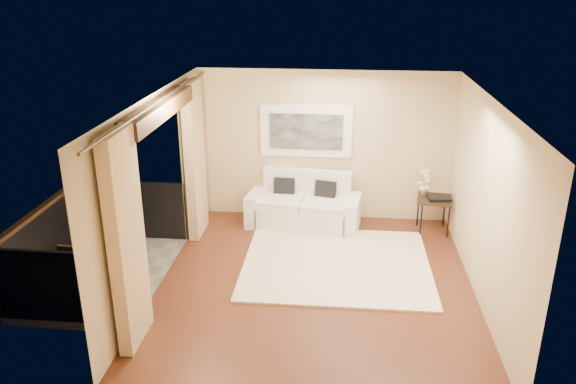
# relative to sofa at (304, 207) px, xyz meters

# --- Properties ---
(floor) EXTENTS (5.00, 5.00, 0.00)m
(floor) POSITION_rel_sofa_xyz_m (0.32, -2.09, -0.33)
(floor) COLOR #5B2C1A
(floor) RESTS_ON ground
(room_shell) EXTENTS (5.00, 6.40, 5.00)m
(room_shell) POSITION_rel_sofa_xyz_m (-1.81, -2.09, 2.19)
(room_shell) COLOR white
(room_shell) RESTS_ON ground
(balcony) EXTENTS (1.81, 2.60, 1.17)m
(balcony) POSITION_rel_sofa_xyz_m (-2.99, -2.09, -0.16)
(balcony) COLOR #605B56
(balcony) RESTS_ON ground
(curtains) EXTENTS (0.16, 4.80, 2.64)m
(curtains) POSITION_rel_sofa_xyz_m (-1.79, -2.09, 1.00)
(curtains) COLOR tan
(curtains) RESTS_ON ground
(artwork) EXTENTS (1.62, 0.07, 0.92)m
(artwork) POSITION_rel_sofa_xyz_m (-0.01, 0.37, 1.29)
(artwork) COLOR white
(artwork) RESTS_ON room_shell
(rug) EXTENTS (2.86, 2.50, 0.04)m
(rug) POSITION_rel_sofa_xyz_m (0.61, -1.50, -0.32)
(rug) COLOR #F5E2C5
(rug) RESTS_ON floor
(sofa) EXTENTS (2.05, 1.08, 0.94)m
(sofa) POSITION_rel_sofa_xyz_m (0.00, 0.00, 0.00)
(sofa) COLOR white
(sofa) RESTS_ON floor
(side_table) EXTENTS (0.65, 0.65, 0.62)m
(side_table) POSITION_rel_sofa_xyz_m (2.25, -0.09, 0.23)
(side_table) COLOR black
(side_table) RESTS_ON floor
(tray) EXTENTS (0.41, 0.32, 0.05)m
(tray) POSITION_rel_sofa_xyz_m (2.31, -0.14, 0.31)
(tray) COLOR black
(tray) RESTS_ON side_table
(orchid) EXTENTS (0.33, 0.33, 0.53)m
(orchid) POSITION_rel_sofa_xyz_m (2.08, 0.07, 0.55)
(orchid) COLOR white
(orchid) RESTS_ON side_table
(bistro_table) EXTENTS (0.83, 0.83, 0.80)m
(bistro_table) POSITION_rel_sofa_xyz_m (-2.72, -1.85, 0.38)
(bistro_table) COLOR black
(bistro_table) RESTS_ON balcony
(balcony_chair_far) EXTENTS (0.39, 0.39, 0.88)m
(balcony_chair_far) POSITION_rel_sofa_xyz_m (-3.03, -1.92, 0.17)
(balcony_chair_far) COLOR black
(balcony_chair_far) RESTS_ON balcony
(balcony_chair_near) EXTENTS (0.39, 0.39, 0.86)m
(balcony_chair_near) POSITION_rel_sofa_xyz_m (-2.88, -3.00, 0.16)
(balcony_chair_near) COLOR black
(balcony_chair_near) RESTS_ON balcony
(ice_bucket) EXTENTS (0.18, 0.18, 0.20)m
(ice_bucket) POSITION_rel_sofa_xyz_m (-2.88, -1.80, 0.56)
(ice_bucket) COLOR white
(ice_bucket) RESTS_ON bistro_table
(candle) EXTENTS (0.06, 0.06, 0.07)m
(candle) POSITION_rel_sofa_xyz_m (-2.68, -1.69, 0.50)
(candle) COLOR red
(candle) RESTS_ON bistro_table
(vase) EXTENTS (0.04, 0.04, 0.18)m
(vase) POSITION_rel_sofa_xyz_m (-2.70, -2.05, 0.55)
(vase) COLOR silver
(vase) RESTS_ON bistro_table
(glass_a) EXTENTS (0.06, 0.06, 0.12)m
(glass_a) POSITION_rel_sofa_xyz_m (-2.60, -1.91, 0.52)
(glass_a) COLOR white
(glass_a) RESTS_ON bistro_table
(glass_b) EXTENTS (0.06, 0.06, 0.12)m
(glass_b) POSITION_rel_sofa_xyz_m (-2.56, -1.83, 0.52)
(glass_b) COLOR white
(glass_b) RESTS_ON bistro_table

